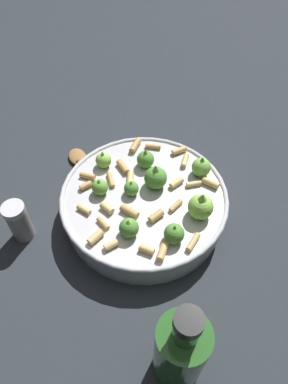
{
  "coord_description": "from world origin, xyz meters",
  "views": [
    {
      "loc": [
        -0.25,
        0.29,
        0.55
      ],
      "look_at": [
        0.0,
        0.0,
        0.06
      ],
      "focal_mm": 33.35,
      "sensor_mm": 36.0,
      "label": 1
    }
  ],
  "objects_px": {
    "pepper_shaker": "(19,221)",
    "cooking_pan": "(145,202)",
    "olive_oil_bottle": "(180,351)",
    "wooden_spoon": "(92,186)"
  },
  "relations": [
    {
      "from": "pepper_shaker",
      "to": "olive_oil_bottle",
      "type": "bearing_deg",
      "value": -179.25
    },
    {
      "from": "cooking_pan",
      "to": "wooden_spoon",
      "type": "distance_m",
      "value": 0.12
    },
    {
      "from": "pepper_shaker",
      "to": "olive_oil_bottle",
      "type": "distance_m",
      "value": 0.34
    },
    {
      "from": "cooking_pan",
      "to": "wooden_spoon",
      "type": "xyz_separation_m",
      "value": [
        0.12,
        0.02,
        -0.03
      ]
    },
    {
      "from": "cooking_pan",
      "to": "olive_oil_bottle",
      "type": "bearing_deg",
      "value": 140.15
    },
    {
      "from": "cooking_pan",
      "to": "wooden_spoon",
      "type": "relative_size",
      "value": 1.2
    },
    {
      "from": "pepper_shaker",
      "to": "cooking_pan",
      "type": "bearing_deg",
      "value": -126.96
    },
    {
      "from": "cooking_pan",
      "to": "pepper_shaker",
      "type": "distance_m",
      "value": 0.22
    },
    {
      "from": "cooking_pan",
      "to": "olive_oil_bottle",
      "type": "distance_m",
      "value": 0.27
    },
    {
      "from": "cooking_pan",
      "to": "olive_oil_bottle",
      "type": "relative_size",
      "value": 1.56
    }
  ]
}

